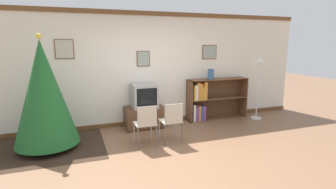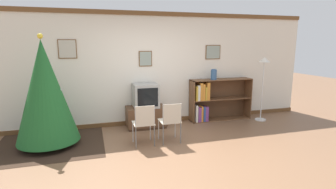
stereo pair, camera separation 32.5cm
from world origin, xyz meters
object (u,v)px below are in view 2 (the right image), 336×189
(bookshelf, at_px, (211,100))
(standing_lamp, at_px, (264,72))
(television, at_px, (146,95))
(folding_chair_left, at_px, (144,122))
(christmas_tree, at_px, (45,92))
(folding_chair_right, at_px, (171,120))
(tv_console, at_px, (146,117))
(vase, at_px, (214,74))

(bookshelf, xyz_separation_m, standing_lamp, (1.24, -0.37, 0.72))
(television, relative_size, folding_chair_left, 0.69)
(christmas_tree, distance_m, bookshelf, 3.88)
(folding_chair_right, bearing_deg, christmas_tree, 167.15)
(tv_console, bearing_deg, bookshelf, 3.17)
(tv_console, relative_size, vase, 3.46)
(folding_chair_left, xyz_separation_m, standing_lamp, (3.24, 0.85, 0.78))
(folding_chair_right, bearing_deg, vase, 38.27)
(folding_chair_left, height_order, bookshelf, bookshelf)
(christmas_tree, relative_size, standing_lamp, 1.31)
(television, height_order, folding_chair_right, television)
(folding_chair_left, xyz_separation_m, vase, (2.02, 1.17, 0.73))
(television, height_order, vase, vase)
(folding_chair_left, height_order, folding_chair_right, same)
(bookshelf, distance_m, standing_lamp, 1.48)
(folding_chair_right, relative_size, bookshelf, 0.50)
(folding_chair_right, xyz_separation_m, vase, (1.49, 1.17, 0.73))
(tv_console, distance_m, folding_chair_right, 1.18)
(television, height_order, standing_lamp, standing_lamp)
(christmas_tree, height_order, standing_lamp, christmas_tree)
(television, relative_size, standing_lamp, 0.35)
(standing_lamp, bearing_deg, vase, 165.28)
(television, bearing_deg, vase, 1.51)
(tv_console, relative_size, standing_lamp, 0.56)
(television, xyz_separation_m, folding_chair_right, (0.27, -1.13, -0.30))
(vase, distance_m, standing_lamp, 1.26)
(christmas_tree, xyz_separation_m, television, (2.04, 0.60, -0.30))
(folding_chair_left, height_order, standing_lamp, standing_lamp)
(vase, bearing_deg, folding_chair_left, -149.88)
(folding_chair_right, distance_m, standing_lamp, 2.94)
(tv_console, height_order, bookshelf, bookshelf)
(television, distance_m, folding_chair_right, 1.20)
(bookshelf, height_order, vase, vase)
(vase, bearing_deg, standing_lamp, -14.72)
(bookshelf, bearing_deg, tv_console, -176.83)
(television, relative_size, folding_chair_right, 0.69)
(tv_console, xyz_separation_m, bookshelf, (1.74, 0.10, 0.27))
(tv_console, relative_size, folding_chair_left, 1.11)
(television, xyz_separation_m, vase, (1.76, 0.05, 0.43))
(television, distance_m, vase, 1.81)
(bookshelf, relative_size, standing_lamp, 1.00)
(tv_console, distance_m, folding_chair_left, 1.18)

